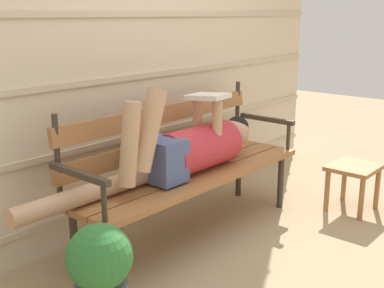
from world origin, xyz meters
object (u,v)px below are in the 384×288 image
(reclining_person, at_px, (185,148))
(potted_plant, at_px, (101,279))
(footstool, at_px, (354,174))
(park_bench, at_px, (184,162))

(reclining_person, relative_size, potted_plant, 3.25)
(footstool, height_order, potted_plant, potted_plant)
(footstool, bearing_deg, reclining_person, 152.04)
(park_bench, xyz_separation_m, footstool, (1.08, -0.68, -0.21))
(park_bench, bearing_deg, potted_plant, -155.91)
(reclining_person, bearing_deg, potted_plant, -157.86)
(footstool, relative_size, potted_plant, 0.66)
(reclining_person, bearing_deg, footstool, -27.96)
(park_bench, distance_m, potted_plant, 1.18)
(reclining_person, xyz_separation_m, footstool, (1.15, -0.61, -0.32))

